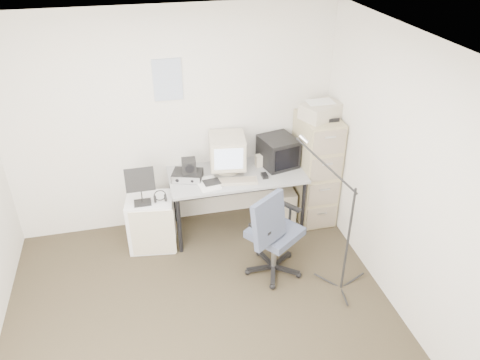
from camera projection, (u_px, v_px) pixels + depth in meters
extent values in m
cube|color=#392F22|center=(206.00, 330.00, 4.24)|extent=(3.60, 3.60, 0.01)
cube|color=white|center=(191.00, 55.00, 2.95)|extent=(3.60, 3.60, 0.01)
cube|color=silver|center=(173.00, 124.00, 5.10)|extent=(3.60, 0.02, 2.50)
cube|color=silver|center=(410.00, 188.00, 3.96)|extent=(0.02, 3.60, 2.50)
cube|color=white|center=(168.00, 80.00, 4.83)|extent=(0.30, 0.02, 0.44)
cube|color=tan|center=(315.00, 169.00, 5.45)|extent=(0.40, 0.60, 1.30)
cube|color=beige|center=(321.00, 111.00, 5.06)|extent=(0.50, 0.43, 0.16)
cube|color=#9B9B9B|center=(237.00, 201.00, 5.39)|extent=(1.50, 0.70, 0.73)
cube|color=beige|center=(227.00, 154.00, 5.15)|extent=(0.43, 0.45, 0.42)
cube|color=black|center=(278.00, 151.00, 5.30)|extent=(0.45, 0.46, 0.34)
cube|color=beige|center=(259.00, 161.00, 5.31)|extent=(0.08, 0.08, 0.14)
cube|color=beige|center=(238.00, 181.00, 5.04)|extent=(0.43, 0.21, 0.02)
cube|color=black|center=(265.00, 176.00, 5.13)|extent=(0.06, 0.11, 0.03)
cube|color=black|center=(188.00, 175.00, 5.08)|extent=(0.37, 0.32, 0.09)
cube|color=black|center=(189.00, 166.00, 5.02)|extent=(0.16, 0.15, 0.15)
cube|color=white|center=(208.00, 184.00, 5.00)|extent=(0.25, 0.32, 0.02)
cube|color=beige|center=(284.00, 201.00, 5.68)|extent=(0.21, 0.43, 0.39)
cube|color=#46506B|center=(275.00, 231.00, 4.65)|extent=(0.83, 0.83, 1.03)
cube|color=white|center=(152.00, 222.00, 5.13)|extent=(0.54, 0.46, 0.61)
cube|color=black|center=(140.00, 186.00, 4.79)|extent=(0.32, 0.20, 0.43)
torus|color=black|center=(160.00, 198.00, 4.92)|extent=(0.19, 0.19, 0.03)
cylinder|color=black|center=(350.00, 226.00, 4.31)|extent=(0.03, 0.03, 1.53)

